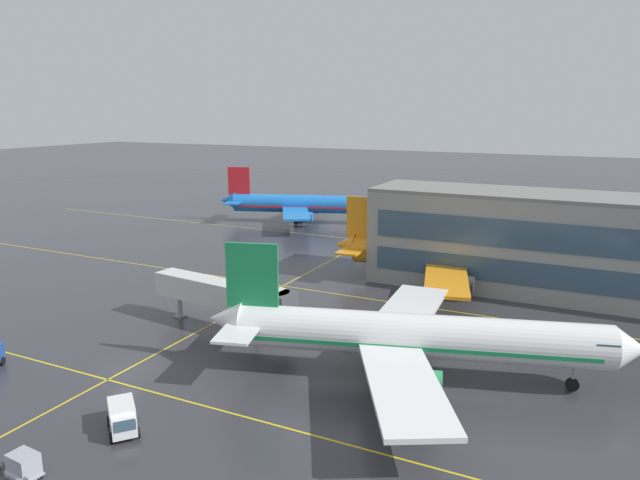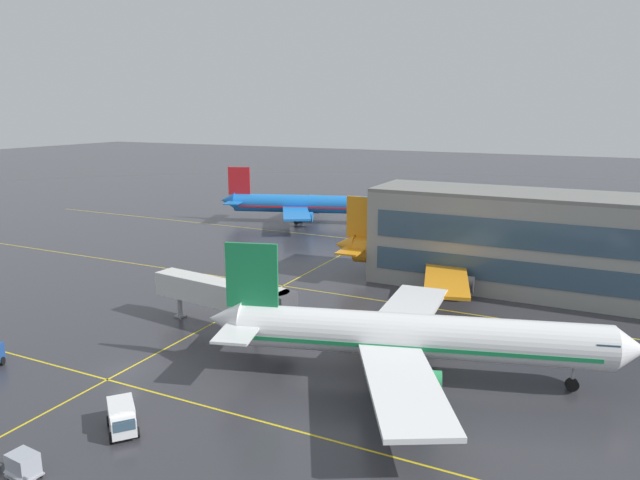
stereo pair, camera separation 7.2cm
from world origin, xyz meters
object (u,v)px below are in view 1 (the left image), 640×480
object	(u,v)px
airliner_third_row	(305,204)
baggage_cart_row_rightmost	(23,466)
airliner_second_row	(463,260)
service_truck_catering	(122,417)
airliner_front_gate	(413,336)
jet_bridge	(232,296)

from	to	relation	value
airliner_third_row	baggage_cart_row_rightmost	distance (m)	92.30
airliner_third_row	airliner_second_row	bearing A→B (deg)	-38.33
service_truck_catering	baggage_cart_row_rightmost	xyz separation A→B (m)	(-1.55, -7.42, -0.17)
airliner_front_gate	jet_bridge	xyz separation A→B (m)	(-21.57, 2.66, -0.11)
service_truck_catering	airliner_front_gate	bearing A→B (deg)	47.10
airliner_second_row	jet_bridge	size ratio (longest dim) A/B	2.04
airliner_front_gate	jet_bridge	bearing A→B (deg)	172.98
service_truck_catering	jet_bridge	xyz separation A→B (m)	(-4.38, 21.16, 2.88)
airliner_front_gate	airliner_second_row	bearing A→B (deg)	94.24
airliner_third_row	service_truck_catering	bearing A→B (deg)	-71.83
baggage_cart_row_rightmost	jet_bridge	bearing A→B (deg)	95.65
airliner_second_row	service_truck_catering	size ratio (longest dim) A/B	8.88
airliner_third_row	service_truck_catering	world-z (taller)	airliner_third_row
jet_bridge	airliner_third_row	bearing A→B (deg)	110.35
airliner_second_row	airliner_third_row	size ratio (longest dim) A/B	1.02
airliner_third_row	baggage_cart_row_rightmost	world-z (taller)	airliner_third_row
baggage_cart_row_rightmost	jet_bridge	world-z (taller)	jet_bridge
airliner_second_row	jet_bridge	world-z (taller)	airliner_second_row
jet_bridge	airliner_front_gate	bearing A→B (deg)	-7.02
airliner_front_gate	airliner_third_row	world-z (taller)	airliner_front_gate
airliner_third_row	jet_bridge	bearing A→B (deg)	-69.65
airliner_second_row	baggage_cart_row_rightmost	distance (m)	58.28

